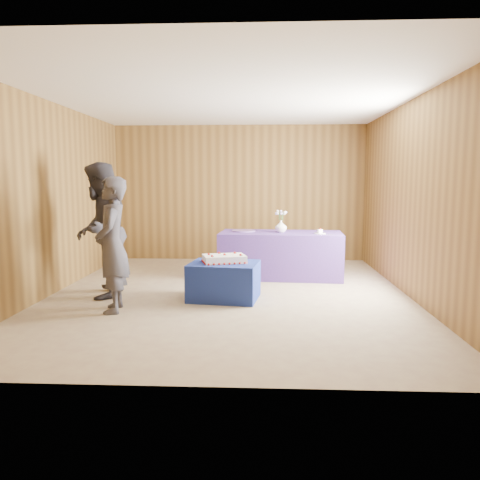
# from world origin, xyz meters

# --- Properties ---
(ground) EXTENTS (6.00, 6.00, 0.00)m
(ground) POSITION_xyz_m (0.00, 0.00, 0.00)
(ground) COLOR tan
(ground) RESTS_ON ground
(room_shell) EXTENTS (5.04, 6.04, 2.72)m
(room_shell) POSITION_xyz_m (0.00, 0.00, 1.80)
(room_shell) COLOR brown
(room_shell) RESTS_ON ground
(cake_table) EXTENTS (0.99, 0.82, 0.50)m
(cake_table) POSITION_xyz_m (-0.05, -0.26, 0.25)
(cake_table) COLOR navy
(cake_table) RESTS_ON ground
(serving_table) EXTENTS (2.06, 1.04, 0.75)m
(serving_table) POSITION_xyz_m (0.77, 1.26, 0.38)
(serving_table) COLOR #553491
(serving_table) RESTS_ON ground
(sheet_cake) EXTENTS (0.66, 0.54, 0.13)m
(sheet_cake) POSITION_xyz_m (-0.05, -0.24, 0.55)
(sheet_cake) COLOR white
(sheet_cake) RESTS_ON cake_table
(vase) EXTENTS (0.22, 0.22, 0.20)m
(vase) POSITION_xyz_m (0.77, 1.26, 0.85)
(vase) COLOR white
(vase) RESTS_ON serving_table
(flower_spray) EXTENTS (0.20, 0.20, 0.15)m
(flower_spray) POSITION_xyz_m (0.77, 1.26, 1.08)
(flower_spray) COLOR #265F28
(flower_spray) RESTS_ON vase
(platter) EXTENTS (0.44, 0.44, 0.02)m
(platter) POSITION_xyz_m (0.15, 1.38, 0.76)
(platter) COLOR #7350A0
(platter) RESTS_ON serving_table
(plate) EXTENTS (0.23, 0.23, 0.01)m
(plate) POSITION_xyz_m (1.39, 1.08, 0.76)
(plate) COLOR white
(plate) RESTS_ON serving_table
(cake_slice) EXTENTS (0.09, 0.08, 0.09)m
(cake_slice) POSITION_xyz_m (1.39, 1.08, 0.79)
(cake_slice) COLOR white
(cake_slice) RESTS_ON plate
(knife) EXTENTS (0.26, 0.08, 0.00)m
(knife) POSITION_xyz_m (1.45, 0.95, 0.75)
(knife) COLOR silver
(knife) RESTS_ON serving_table
(guest_left) EXTENTS (0.51, 0.67, 1.65)m
(guest_left) POSITION_xyz_m (-1.35, -0.92, 0.82)
(guest_left) COLOR #393842
(guest_left) RESTS_ON ground
(guest_right) EXTENTS (0.81, 0.98, 1.85)m
(guest_right) POSITION_xyz_m (-1.74, -0.22, 0.92)
(guest_right) COLOR #302F38
(guest_right) RESTS_ON ground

